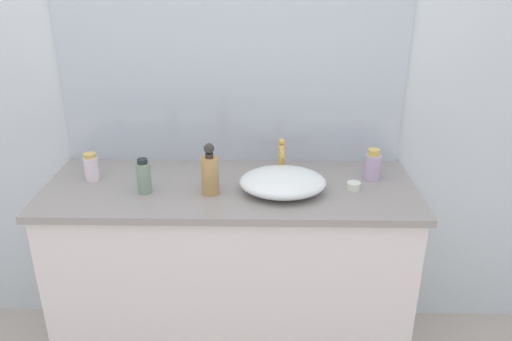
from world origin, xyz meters
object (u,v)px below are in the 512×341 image
Objects in this scene: candle_jar at (354,186)px; sink_basin at (283,182)px; spray_can at (91,167)px; soap_dispenser at (210,173)px; lotion_bottle at (144,177)px; perfume_bottle at (373,165)px.

sink_basin is at bearing -174.79° from candle_jar.
spray_can is at bearing 172.70° from sink_basin.
soap_dispenser reaches higher than sink_basin.
lotion_bottle is at bearing -178.49° from sink_basin.
perfume_bottle is 1.12× the size of spray_can.
sink_basin is 0.30m from soap_dispenser.
lotion_bottle is 1.21× the size of spray_can.
sink_basin is 6.20× the size of candle_jar.
lotion_bottle reaches higher than perfume_bottle.
spray_can is 1.12m from candle_jar.
sink_basin reaches higher than candle_jar.
soap_dispenser is 1.48× the size of lotion_bottle.
candle_jar is at bearing -3.99° from spray_can.
soap_dispenser is (-0.29, -0.02, 0.05)m from sink_basin.
lotion_bottle is 0.86m from candle_jar.
soap_dispenser is at bearing -167.21° from perfume_bottle.
spray_can is at bearing 176.01° from candle_jar.
sink_basin is 0.30m from candle_jar.
soap_dispenser is at bearing -176.35° from sink_basin.
candle_jar is (0.59, 0.05, -0.08)m from soap_dispenser.
perfume_bottle is 2.37× the size of candle_jar.
soap_dispenser is 0.54m from spray_can.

